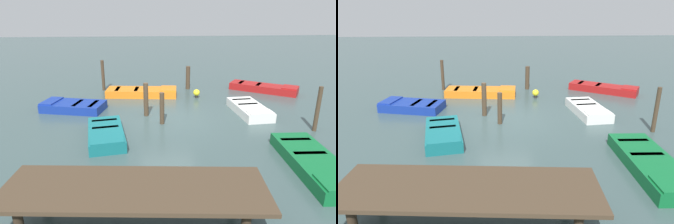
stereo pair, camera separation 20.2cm
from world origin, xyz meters
The scene contains 14 objects.
ground_plane centered at (0.00, 0.00, 0.00)m, with size 80.00×80.00×0.00m, color #384C4C.
dock_segment centered at (1.27, 6.68, 0.85)m, with size 6.06×2.38×0.95m.
rowboat_teal centered at (2.49, 1.92, 0.22)m, with size 1.72×3.00×0.46m.
rowboat_orange centered at (1.14, -3.87, 0.22)m, with size 3.98×1.70×0.46m.
rowboat_green centered at (-4.13, 4.67, 0.22)m, with size 1.48×3.82×0.46m.
rowboat_red centered at (-5.99, -4.26, 0.22)m, with size 3.78×3.05×0.46m.
rowboat_blue centered at (4.45, -1.58, 0.22)m, with size 3.12×2.01×0.46m.
rowboat_white centered at (-3.86, -0.51, 0.22)m, with size 1.46×2.90×0.46m.
mooring_piling_near_right centered at (0.95, -0.59, 0.77)m, with size 0.22×0.22×1.53m, color #423323.
mooring_piling_mid_left centered at (-1.60, -5.17, 0.69)m, with size 0.25×0.25×1.38m, color #423323.
mooring_piling_far_right centered at (-5.78, 1.74, 0.92)m, with size 0.16×0.16×1.83m, color #423323.
mooring_piling_near_left centered at (3.44, -5.30, 0.89)m, with size 0.18×0.18×1.78m, color #423323.
mooring_piling_center centered at (0.29, 0.49, 0.69)m, with size 0.20×0.20×1.38m, color #423323.
marker_buoy centered at (-1.81, -3.23, 0.29)m, with size 0.36×0.36×0.48m.
Camera 1 is at (0.98, 12.53, 4.74)m, focal length 32.37 mm.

